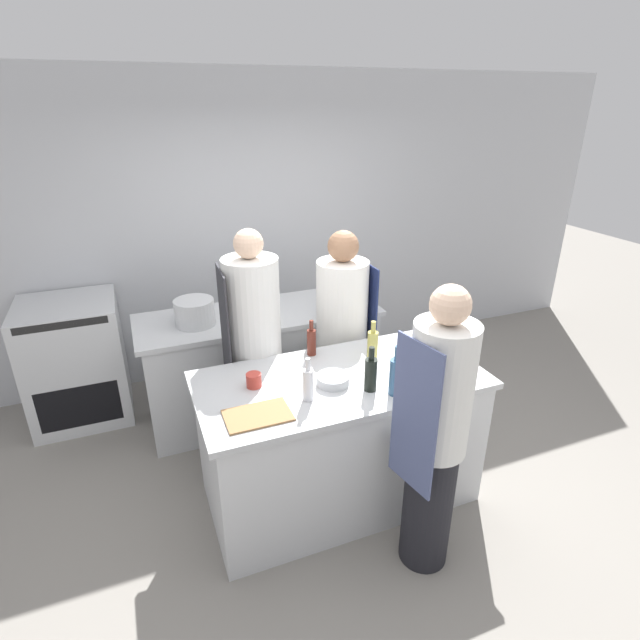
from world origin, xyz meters
TOP-DOWN VIEW (x-y plane):
  - ground_plane at (0.00, 0.00)m, footprint 16.00×16.00m
  - wall_back at (0.00, 2.13)m, footprint 8.00×0.06m
  - prep_counter at (0.00, 0.00)m, footprint 1.81×0.88m
  - pass_counter at (-0.20, 1.19)m, footprint 1.97×0.72m
  - oven_range at (-1.67, 1.72)m, footprint 0.76×0.73m
  - chef_at_prep_near at (0.26, -0.67)m, footprint 0.37×0.36m
  - chef_at_stove at (0.32, 0.70)m, footprint 0.40×0.39m
  - chef_at_pass_far at (-0.40, 0.61)m, footprint 0.40×0.38m
  - bottle_olive_oil at (-0.06, 0.36)m, footprint 0.06×0.06m
  - bottle_vinegar at (0.29, 0.14)m, footprint 0.07×0.07m
  - bottle_wine at (0.22, -0.29)m, footprint 0.08×0.08m
  - bottle_cooking_oil at (-0.28, -0.16)m, footprint 0.06×0.06m
  - bottle_sauce at (0.11, -0.20)m, footprint 0.08×0.08m
  - bowl_mixing_large at (0.60, -0.22)m, footprint 0.25×0.25m
  - bowl_prep_small at (-0.08, -0.05)m, footprint 0.20×0.20m
  - bowl_ceramic_blue at (0.68, 0.14)m, footprint 0.24×0.24m
  - cup at (-0.53, 0.10)m, footprint 0.09×0.09m
  - cutting_board at (-0.59, -0.21)m, footprint 0.36×0.24m
  - stockpot at (-0.72, 1.16)m, footprint 0.30×0.30m

SIDE VIEW (x-z plane):
  - ground_plane at x=0.00m, z-range 0.00..0.00m
  - prep_counter at x=0.00m, z-range 0.00..0.94m
  - pass_counter at x=-0.20m, z-range 0.00..0.94m
  - oven_range at x=-1.67m, z-range 0.00..1.04m
  - chef_at_stove at x=0.32m, z-range -0.01..1.68m
  - chef_at_prep_near at x=0.26m, z-range 0.01..1.75m
  - chef_at_pass_far at x=-0.40m, z-range 0.00..1.78m
  - cutting_board at x=-0.59m, z-range 0.93..0.95m
  - bowl_prep_small at x=-0.08m, z-range 0.93..0.99m
  - bowl_ceramic_blue at x=0.68m, z-range 0.93..1.00m
  - bowl_mixing_large at x=0.60m, z-range 0.93..1.02m
  - cup at x=-0.53m, z-range 0.93..1.02m
  - bottle_olive_oil at x=-0.06m, z-range 0.91..1.16m
  - stockpot at x=-0.72m, z-range 0.93..1.14m
  - bottle_cooking_oil at x=-0.28m, z-range 0.91..1.18m
  - bottle_vinegar at x=0.29m, z-range 0.91..1.18m
  - bottle_sauce at x=0.11m, z-range 0.91..1.19m
  - bottle_wine at x=0.22m, z-range 0.90..1.22m
  - wall_back at x=0.00m, z-range 0.00..2.80m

